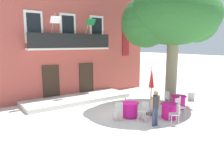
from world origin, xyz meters
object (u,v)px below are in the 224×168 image
(cafe_chair_near_tree_0, at_px, (176,113))
(cafe_chair_near_tree_2, at_px, (154,107))
(plane_tree, at_px, (172,18))
(cafe_chair_middle_0, at_px, (192,100))
(cafe_table_near_tree, at_px, (169,111))
(cafe_chair_middle_2, at_px, (178,103))
(cafe_umbrella, at_px, (151,83))
(pedestrian_near_entrance, at_px, (156,106))
(cafe_chair_near_tree_1, at_px, (179,106))
(cafe_table_middle, at_px, (178,102))
(cafe_chair_front_1, at_px, (127,103))
(cafe_table_front, at_px, (130,110))
(cafe_chair_middle_1, at_px, (168,97))
(cafe_chair_front_2, at_px, (118,110))
(cafe_chair_front_0, at_px, (144,109))

(cafe_chair_near_tree_0, height_order, cafe_chair_near_tree_2, same)
(plane_tree, xyz_separation_m, cafe_chair_middle_0, (-0.00, -1.65, -4.63))
(cafe_table_near_tree, bearing_deg, cafe_chair_middle_2, 19.01)
(cafe_umbrella, bearing_deg, cafe_table_near_tree, -74.03)
(pedestrian_near_entrance, bearing_deg, cafe_chair_near_tree_1, 8.12)
(cafe_chair_near_tree_2, distance_m, cafe_chair_middle_2, 1.61)
(cafe_table_middle, distance_m, cafe_umbrella, 2.41)
(cafe_chair_middle_2, bearing_deg, cafe_table_middle, 33.97)
(cafe_chair_near_tree_0, xyz_separation_m, cafe_chair_middle_2, (1.48, 1.06, 0.00))
(plane_tree, relative_size, cafe_chair_front_1, 7.74)
(cafe_table_near_tree, bearing_deg, cafe_chair_near_tree_2, 128.44)
(cafe_chair_near_tree_2, relative_size, cafe_chair_middle_2, 1.00)
(cafe_table_front, bearing_deg, cafe_chair_middle_1, 5.09)
(cafe_chair_near_tree_0, distance_m, cafe_table_front, 2.24)
(cafe_chair_near_tree_2, distance_m, cafe_chair_middle_1, 2.41)
(plane_tree, bearing_deg, cafe_umbrella, -158.51)
(cafe_chair_near_tree_0, bearing_deg, pedestrian_near_entrance, 157.37)
(cafe_chair_middle_0, height_order, cafe_chair_front_2, same)
(cafe_table_front, relative_size, cafe_chair_front_0, 0.95)
(cafe_table_front, bearing_deg, pedestrian_near_entrance, -84.40)
(cafe_chair_near_tree_1, xyz_separation_m, cafe_chair_middle_0, (1.63, 0.38, 0.00))
(cafe_table_middle, height_order, cafe_table_front, same)
(cafe_chair_middle_0, height_order, cafe_chair_front_1, same)
(cafe_chair_middle_1, relative_size, pedestrian_near_entrance, 0.56)
(cafe_chair_front_0, bearing_deg, cafe_table_front, 112.14)
(cafe_umbrella, bearing_deg, plane_tree, 21.49)
(pedestrian_near_entrance, bearing_deg, cafe_chair_front_2, 120.02)
(cafe_chair_near_tree_2, bearing_deg, cafe_table_middle, 5.65)
(cafe_chair_near_tree_1, distance_m, cafe_table_middle, 1.29)
(cafe_chair_front_1, distance_m, cafe_umbrella, 1.68)
(cafe_table_near_tree, bearing_deg, plane_tree, 40.65)
(plane_tree, bearing_deg, cafe_chair_middle_0, -90.11)
(cafe_chair_near_tree_1, bearing_deg, cafe_chair_front_1, 133.65)
(plane_tree, distance_m, cafe_chair_front_1, 5.79)
(cafe_chair_near_tree_2, bearing_deg, plane_tree, 27.08)
(plane_tree, distance_m, cafe_umbrella, 4.52)
(cafe_chair_middle_0, height_order, cafe_table_front, cafe_chair_middle_0)
(plane_tree, xyz_separation_m, cafe_chair_front_2, (-4.59, -0.76, -4.63))
(cafe_chair_near_tree_2, relative_size, cafe_chair_middle_1, 1.00)
(cafe_table_middle, bearing_deg, cafe_table_near_tree, -155.22)
(cafe_chair_near_tree_1, bearing_deg, cafe_table_middle, 38.45)
(cafe_chair_middle_2, distance_m, cafe_chair_front_1, 2.71)
(cafe_chair_front_0, bearing_deg, plane_tree, 22.49)
(cafe_table_near_tree, bearing_deg, cafe_chair_front_2, 149.53)
(cafe_chair_front_0, bearing_deg, cafe_umbrella, 25.45)
(cafe_table_middle, distance_m, pedestrian_near_entrance, 3.28)
(cafe_chair_near_tree_2, bearing_deg, cafe_chair_front_2, 157.89)
(cafe_chair_near_tree_1, bearing_deg, cafe_chair_front_0, 163.47)
(cafe_chair_near_tree_1, xyz_separation_m, cafe_table_middle, (1.00, 0.80, -0.14))
(plane_tree, xyz_separation_m, cafe_chair_near_tree_1, (-1.63, -2.04, -4.63))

